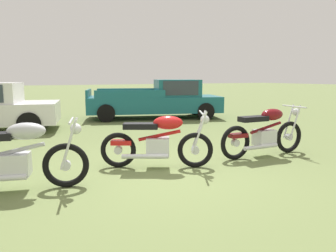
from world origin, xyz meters
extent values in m
plane|color=olive|center=(0.00, 0.00, 0.00)|extent=(120.00, 120.00, 0.00)
torus|color=black|center=(-1.62, 0.04, 0.33)|extent=(0.66, 0.26, 0.66)
cylinder|color=silver|center=(-1.62, 0.04, 0.33)|extent=(0.16, 0.13, 0.14)
cylinder|color=silver|center=(-1.54, 0.11, 0.65)|extent=(0.27, 0.10, 0.73)
cylinder|color=silver|center=(-1.59, -0.06, 0.65)|extent=(0.27, 0.10, 0.73)
cube|color=silver|center=(-2.29, 0.22, 0.38)|extent=(0.46, 0.39, 0.32)
cylinder|color=#B7BABF|center=(-2.26, 0.21, 0.58)|extent=(0.76, 0.26, 0.22)
ellipsoid|color=#B7BABF|center=(-2.11, 0.17, 0.85)|extent=(0.57, 0.39, 0.24)
cylinder|color=silver|center=(-1.53, 0.01, 0.98)|extent=(0.20, 0.63, 0.03)
sphere|color=silver|center=(-1.47, 0.00, 0.86)|extent=(0.20, 0.20, 0.16)
torus|color=black|center=(0.59, 0.04, 0.32)|extent=(0.60, 0.37, 0.63)
torus|color=black|center=(-0.62, 0.67, 0.32)|extent=(0.60, 0.37, 0.63)
cylinder|color=silver|center=(0.59, 0.04, 0.32)|extent=(0.17, 0.15, 0.14)
cylinder|color=silver|center=(-0.62, 0.67, 0.32)|extent=(0.17, 0.15, 0.14)
cylinder|color=silver|center=(0.69, 0.09, 0.65)|extent=(0.26, 0.16, 0.74)
cylinder|color=silver|center=(0.60, -0.07, 0.65)|extent=(0.26, 0.16, 0.74)
cube|color=silver|center=(0.01, 0.35, 0.38)|extent=(0.49, 0.45, 0.32)
cylinder|color=red|center=(0.03, 0.33, 0.58)|extent=(0.69, 0.40, 0.21)
ellipsoid|color=red|center=(0.16, 0.26, 0.81)|extent=(0.58, 0.47, 0.24)
cube|color=black|center=(-0.26, 0.49, 0.75)|extent=(0.64, 0.49, 0.10)
cube|color=red|center=(-0.56, 0.64, 0.46)|extent=(0.40, 0.33, 0.08)
cylinder|color=silver|center=(0.68, -0.01, 0.98)|extent=(0.33, 0.58, 0.03)
sphere|color=silver|center=(0.73, -0.04, 0.86)|extent=(0.22, 0.22, 0.16)
cylinder|color=silver|center=(-0.26, 0.31, 0.24)|extent=(0.75, 0.44, 0.08)
torus|color=black|center=(2.97, 0.09, 0.33)|extent=(0.67, 0.12, 0.67)
torus|color=black|center=(1.57, 0.14, 0.33)|extent=(0.67, 0.12, 0.67)
cylinder|color=silver|center=(2.97, 0.09, 0.33)|extent=(0.14, 0.11, 0.14)
cylinder|color=silver|center=(1.57, 0.14, 0.33)|extent=(0.14, 0.11, 0.14)
cylinder|color=silver|center=(3.03, 0.17, 0.66)|extent=(0.27, 0.05, 0.72)
cylinder|color=silver|center=(3.03, -0.01, 0.66)|extent=(0.27, 0.05, 0.72)
cube|color=silver|center=(2.29, 0.11, 0.38)|extent=(0.41, 0.32, 0.32)
cylinder|color=maroon|center=(2.32, 0.11, 0.58)|extent=(0.77, 0.09, 0.22)
ellipsoid|color=maroon|center=(2.47, 0.11, 0.84)|extent=(0.53, 0.28, 0.24)
cube|color=black|center=(1.99, 0.12, 0.78)|extent=(0.61, 0.26, 0.10)
cube|color=maroon|center=(1.63, 0.14, 0.47)|extent=(0.37, 0.19, 0.08)
cylinder|color=silver|center=(3.07, 0.08, 0.98)|extent=(0.06, 0.64, 0.03)
sphere|color=silver|center=(3.13, 0.08, 0.86)|extent=(0.17, 0.17, 0.16)
cylinder|color=silver|center=(2.07, -0.04, 0.24)|extent=(0.80, 0.11, 0.08)
cylinder|color=black|center=(-1.37, 6.52, 0.32)|extent=(0.67, 0.36, 0.64)
cylinder|color=black|center=(-1.77, 4.85, 0.32)|extent=(0.67, 0.36, 0.64)
cube|color=#19606B|center=(2.87, 6.62, 0.55)|extent=(5.37, 3.34, 0.60)
cube|color=#19606B|center=(3.71, 6.34, 1.17)|extent=(2.07, 2.12, 0.64)
cube|color=#2D3842|center=(3.71, 6.34, 1.19)|extent=(1.79, 2.06, 0.52)
cube|color=#19606B|center=(2.23, 7.75, 0.99)|extent=(2.42, 0.88, 0.28)
cube|color=#19606B|center=(1.68, 6.10, 0.99)|extent=(2.42, 0.88, 0.28)
cube|color=#19606B|center=(0.51, 7.41, 0.99)|extent=(0.63, 1.67, 0.28)
cylinder|color=black|center=(4.87, 6.85, 0.32)|extent=(0.68, 0.41, 0.64)
cylinder|color=black|center=(4.33, 5.22, 0.32)|extent=(0.68, 0.41, 0.64)
cylinder|color=black|center=(1.41, 8.01, 0.32)|extent=(0.68, 0.41, 0.64)
cylinder|color=black|center=(0.86, 6.38, 0.32)|extent=(0.68, 0.41, 0.64)
camera|label=1|loc=(-2.38, -4.62, 1.60)|focal=34.05mm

